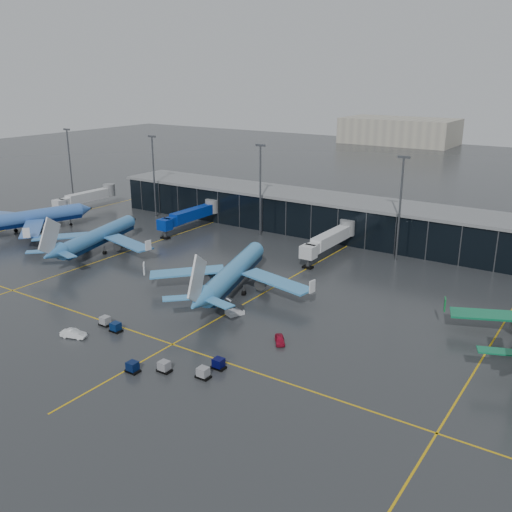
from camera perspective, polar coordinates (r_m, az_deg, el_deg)
The scene contains 12 objects.
ground at distance 115.14m, azimuth -7.10°, elevation -4.71°, with size 600.00×600.00×0.00m, color #282B2D.
terminal_pier at distance 162.89m, azimuth 7.19°, elevation 4.07°, with size 142.00×17.00×10.70m.
jet_bridges at distance 166.53m, azimuth -6.68°, elevation 4.09°, with size 94.00×27.50×7.20m.
flood_masts at distance 148.39m, azimuth 6.93°, elevation 6.04°, with size 203.00×0.50×25.50m.
taxi_lines at distance 117.26m, azimuth 0.02°, elevation -4.13°, with size 220.00×120.00×0.02m.
airliner_klm_west at distance 174.65m, azimuth -22.16°, elevation 4.29°, with size 38.98×44.40×13.64m, color #3A6AC1, non-canonical shape.
airliner_arkefly at distance 150.78m, azimuth -15.56°, elevation 2.78°, with size 36.16×41.18×12.65m, color #3B7FC2, non-canonical shape.
airliner_klm_near at distance 118.71m, azimuth -2.27°, elevation -0.50°, with size 37.48×42.69×13.12m, color #4091D3, non-canonical shape.
baggage_carts at distance 95.24m, azimuth -10.16°, elevation -9.42°, with size 29.05×10.87×1.70m.
mobile_airstair at distance 109.00m, azimuth -2.14°, elevation -5.48°, with size 3.32×3.82×3.45m.
service_van_red at distance 98.06m, azimuth 2.39°, elevation -8.35°, with size 1.57×3.90×1.33m, color #A30C28.
service_van_white at distance 104.78m, azimuth -17.78°, elevation -7.40°, with size 1.60×4.58×1.51m, color white.
Camera 1 is at (70.46, -79.68, 44.08)m, focal length 40.00 mm.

